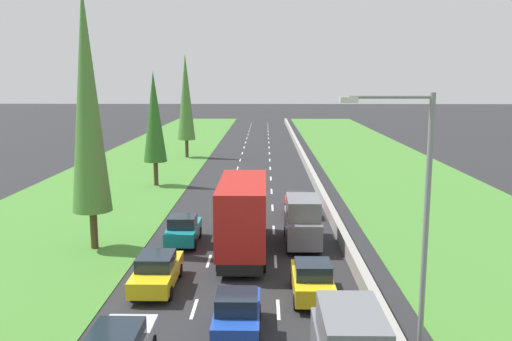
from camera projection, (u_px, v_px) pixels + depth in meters
The scene contains 16 objects.
ground_plane at pixel (254, 164), 60.93m from camera, with size 300.00×300.00×0.00m, color #28282B.
grass_verge_left at pixel (143, 164), 61.14m from camera, with size 14.00×140.00×0.04m, color #478433.
grass_verge_right at pixel (382, 164), 60.69m from camera, with size 14.00×140.00×0.04m, color #478433.
median_barrier at pixel (305, 160), 60.77m from camera, with size 0.44×120.00×0.85m, color #9E9B93.
lane_markings at pixel (254, 164), 60.93m from camera, with size 3.64×116.00×0.01m.
yellow_sedan_left_lane at pixel (157, 271), 24.63m from camera, with size 1.82×4.50×1.64m.
yellow_hatchback_right_lane at pixel (312, 280), 23.47m from camera, with size 1.74×3.90×1.72m.
teal_hatchback_left_lane at pixel (183, 230), 31.29m from camera, with size 1.74×3.90×1.72m.
blue_hatchback_centre_lane at pixel (237, 314), 20.11m from camera, with size 1.74×3.90×1.72m.
red_box_truck_centre_lane at pixel (243, 214), 29.46m from camera, with size 2.46×9.40×4.18m.
grey_van_right_lane_fourth at pixel (302, 221), 31.00m from camera, with size 1.96×4.90×2.82m.
red_hatchback_right_lane at pixel (298, 205), 37.54m from camera, with size 1.74×3.90×1.72m.
poplar_tree_second at pixel (87, 100), 29.15m from camera, with size 2.16×2.16×14.52m.
poplar_tree_third at pixel (154, 117), 47.55m from camera, with size 2.05×2.05×10.17m.
poplar_tree_fourth at pixel (186, 97), 64.84m from camera, with size 2.11×2.11×12.51m.
street_light_mast at pixel (417, 202), 18.69m from camera, with size 3.20×0.28×9.00m.
Camera 1 is at (1.18, -0.19, 9.44)m, focal length 38.02 mm.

